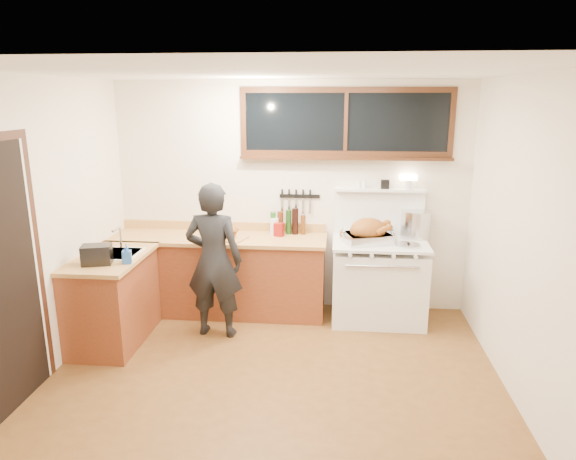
# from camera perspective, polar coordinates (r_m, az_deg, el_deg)

# --- Properties ---
(ground_plane) EXTENTS (4.00, 3.50, 0.02)m
(ground_plane) POSITION_cam_1_polar(r_m,az_deg,el_deg) (4.71, -1.65, -16.46)
(ground_plane) COLOR brown
(room_shell) EXTENTS (4.10, 3.60, 2.65)m
(room_shell) POSITION_cam_1_polar(r_m,az_deg,el_deg) (4.11, -1.81, 3.79)
(room_shell) COLOR silver
(room_shell) RESTS_ON ground
(counter_back) EXTENTS (2.44, 0.64, 1.00)m
(counter_back) POSITION_cam_1_polar(r_m,az_deg,el_deg) (5.94, -7.66, -4.85)
(counter_back) COLOR brown
(counter_back) RESTS_ON ground
(counter_left) EXTENTS (0.64, 1.09, 0.90)m
(counter_left) POSITION_cam_1_polar(r_m,az_deg,el_deg) (5.49, -18.88, -7.22)
(counter_left) COLOR brown
(counter_left) RESTS_ON ground
(sink_unit) EXTENTS (0.50, 0.45, 0.37)m
(sink_unit) POSITION_cam_1_polar(r_m,az_deg,el_deg) (5.42, -18.71, -3.06)
(sink_unit) COLOR white
(sink_unit) RESTS_ON counter_left
(vintage_stove) EXTENTS (1.02, 0.74, 1.59)m
(vintage_stove) POSITION_cam_1_polar(r_m,az_deg,el_deg) (5.78, 10.01, -5.38)
(vintage_stove) COLOR white
(vintage_stove) RESTS_ON ground
(back_window) EXTENTS (2.32, 0.13, 0.77)m
(back_window) POSITION_cam_1_polar(r_m,az_deg,el_deg) (5.73, 6.42, 10.96)
(back_window) COLOR black
(back_window) RESTS_ON room_shell
(left_doorway) EXTENTS (0.02, 1.04, 2.17)m
(left_doorway) POSITION_cam_1_polar(r_m,az_deg,el_deg) (4.47, -29.09, -4.69)
(left_doorway) COLOR black
(left_doorway) RESTS_ON ground
(knife_strip) EXTENTS (0.46, 0.03, 0.28)m
(knife_strip) POSITION_cam_1_polar(r_m,az_deg,el_deg) (5.86, 1.13, 3.69)
(knife_strip) COLOR black
(knife_strip) RESTS_ON room_shell
(man) EXTENTS (0.61, 0.43, 1.61)m
(man) POSITION_cam_1_polar(r_m,az_deg,el_deg) (5.27, -8.23, -3.40)
(man) COLOR black
(man) RESTS_ON ground
(soap_bottle) EXTENTS (0.10, 0.11, 0.18)m
(soap_bottle) POSITION_cam_1_polar(r_m,az_deg,el_deg) (5.04, -17.49, -2.55)
(soap_bottle) COLOR #2256AB
(soap_bottle) RESTS_ON counter_left
(toaster) EXTENTS (0.30, 0.25, 0.18)m
(toaster) POSITION_cam_1_polar(r_m,az_deg,el_deg) (5.11, -20.48, -2.58)
(toaster) COLOR black
(toaster) RESTS_ON counter_left
(cutting_board) EXTENTS (0.45, 0.38, 0.14)m
(cutting_board) POSITION_cam_1_polar(r_m,az_deg,el_deg) (5.66, -6.70, -0.52)
(cutting_board) COLOR tan
(cutting_board) RESTS_ON counter_back
(roast_turkey) EXTENTS (0.60, 0.52, 0.27)m
(roast_turkey) POSITION_cam_1_polar(r_m,az_deg,el_deg) (5.56, 8.94, -0.32)
(roast_turkey) COLOR silver
(roast_turkey) RESTS_ON vintage_stove
(stockpot) EXTENTS (0.36, 0.36, 0.31)m
(stockpot) POSITION_cam_1_polar(r_m,az_deg,el_deg) (5.85, 14.03, 0.65)
(stockpot) COLOR silver
(stockpot) RESTS_ON vintage_stove
(saucepan) EXTENTS (0.20, 0.29, 0.12)m
(saucepan) POSITION_cam_1_polar(r_m,az_deg,el_deg) (5.87, 10.81, -0.06)
(saucepan) COLOR silver
(saucepan) RESTS_ON vintage_stove
(pot_lid) EXTENTS (0.28, 0.28, 0.04)m
(pot_lid) POSITION_cam_1_polar(r_m,az_deg,el_deg) (5.52, 13.25, -1.64)
(pot_lid) COLOR silver
(pot_lid) RESTS_ON vintage_stove
(coffee_tin) EXTENTS (0.12, 0.10, 0.15)m
(coffee_tin) POSITION_cam_1_polar(r_m,az_deg,el_deg) (5.75, -1.02, 0.04)
(coffee_tin) COLOR maroon
(coffee_tin) RESTS_ON counter_back
(pitcher) EXTENTS (0.13, 0.13, 0.19)m
(pitcher) POSITION_cam_1_polar(r_m,az_deg,el_deg) (5.81, -1.53, 0.39)
(pitcher) COLOR white
(pitcher) RESTS_ON counter_back
(bottle_cluster) EXTENTS (0.40, 0.07, 0.30)m
(bottle_cluster) POSITION_cam_1_polar(r_m,az_deg,el_deg) (5.82, -0.01, 0.84)
(bottle_cluster) COLOR black
(bottle_cluster) RESTS_ON counter_back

